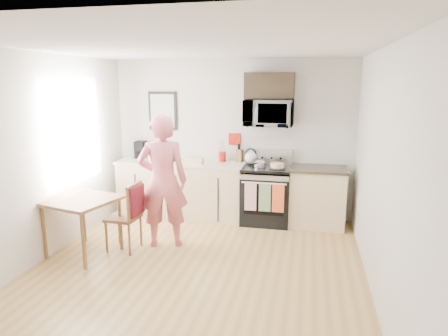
% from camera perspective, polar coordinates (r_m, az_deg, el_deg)
% --- Properties ---
extents(floor, '(4.60, 4.60, 0.00)m').
position_cam_1_polar(floor, '(4.93, -4.29, -14.81)').
color(floor, olive).
rests_on(floor, ground).
extents(back_wall, '(4.00, 0.04, 2.60)m').
position_cam_1_polar(back_wall, '(6.69, 1.12, 4.17)').
color(back_wall, beige).
rests_on(back_wall, floor).
extents(front_wall, '(4.00, 0.04, 2.60)m').
position_cam_1_polar(front_wall, '(2.48, -20.29, -10.85)').
color(front_wall, beige).
rests_on(front_wall, floor).
extents(left_wall, '(0.04, 4.60, 2.60)m').
position_cam_1_polar(left_wall, '(5.41, -25.29, 1.06)').
color(left_wall, beige).
rests_on(left_wall, floor).
extents(right_wall, '(0.04, 4.60, 2.60)m').
position_cam_1_polar(right_wall, '(4.37, 21.47, -1.04)').
color(right_wall, beige).
rests_on(right_wall, floor).
extents(ceiling, '(4.00, 4.60, 0.04)m').
position_cam_1_polar(ceiling, '(4.41, -4.85, 16.90)').
color(ceiling, silver).
rests_on(ceiling, back_wall).
extents(window, '(0.06, 1.40, 1.50)m').
position_cam_1_polar(window, '(6.00, -20.63, 4.86)').
color(window, white).
rests_on(window, left_wall).
extents(cabinet_left, '(2.10, 0.60, 0.90)m').
position_cam_1_polar(cabinet_left, '(6.78, -6.06, -3.13)').
color(cabinet_left, '#D6C289').
rests_on(cabinet_left, floor).
extents(countertop_left, '(2.14, 0.64, 0.04)m').
position_cam_1_polar(countertop_left, '(6.67, -6.15, 0.77)').
color(countertop_left, beige).
rests_on(countertop_left, cabinet_left).
extents(cabinet_right, '(0.84, 0.60, 0.90)m').
position_cam_1_polar(cabinet_right, '(6.46, 13.14, -4.17)').
color(cabinet_right, '#D6C289').
rests_on(cabinet_right, floor).
extents(countertop_right, '(0.88, 0.64, 0.04)m').
position_cam_1_polar(countertop_right, '(6.34, 13.34, -0.10)').
color(countertop_right, black).
rests_on(countertop_right, cabinet_right).
extents(range, '(0.76, 0.70, 1.16)m').
position_cam_1_polar(range, '(6.47, 6.03, -4.01)').
color(range, black).
rests_on(range, floor).
extents(microwave, '(0.76, 0.51, 0.42)m').
position_cam_1_polar(microwave, '(6.33, 6.40, 7.83)').
color(microwave, silver).
rests_on(microwave, back_wall).
extents(upper_cabinet, '(0.76, 0.35, 0.40)m').
position_cam_1_polar(upper_cabinet, '(6.36, 6.53, 11.63)').
color(upper_cabinet, black).
rests_on(upper_cabinet, back_wall).
extents(wall_art, '(0.50, 0.04, 0.65)m').
position_cam_1_polar(wall_art, '(6.95, -8.75, 8.07)').
color(wall_art, black).
rests_on(wall_art, back_wall).
extents(wall_trivet, '(0.20, 0.02, 0.20)m').
position_cam_1_polar(wall_trivet, '(6.67, 1.52, 4.14)').
color(wall_trivet, red).
rests_on(wall_trivet, back_wall).
extents(person, '(0.77, 0.62, 1.83)m').
position_cam_1_polar(person, '(5.47, -8.73, -1.90)').
color(person, '#C83751').
rests_on(person, floor).
extents(dining_table, '(0.85, 0.85, 0.76)m').
position_cam_1_polar(dining_table, '(5.50, -19.68, -5.04)').
color(dining_table, brown).
rests_on(dining_table, floor).
extents(chair, '(0.45, 0.41, 0.93)m').
position_cam_1_polar(chair, '(5.45, -13.06, -5.55)').
color(chair, brown).
rests_on(chair, floor).
extents(knife_block, '(0.11, 0.14, 0.20)m').
position_cam_1_polar(knife_block, '(6.61, 2.21, 1.80)').
color(knife_block, brown).
rests_on(knife_block, countertop_left).
extents(utensil_crock, '(0.13, 0.13, 0.39)m').
position_cam_1_polar(utensil_crock, '(6.61, -0.28, 2.27)').
color(utensil_crock, red).
rests_on(utensil_crock, countertop_left).
extents(fruit_bowl, '(0.25, 0.25, 0.09)m').
position_cam_1_polar(fruit_bowl, '(6.71, -6.97, 1.29)').
color(fruit_bowl, silver).
rests_on(fruit_bowl, countertop_left).
extents(milk_carton, '(0.11, 0.11, 0.25)m').
position_cam_1_polar(milk_carton, '(6.85, -10.30, 2.19)').
color(milk_carton, tan).
rests_on(milk_carton, countertop_left).
extents(coffee_maker, '(0.17, 0.25, 0.29)m').
position_cam_1_polar(coffee_maker, '(7.09, -11.87, 2.53)').
color(coffee_maker, black).
rests_on(coffee_maker, countertop_left).
extents(bread_bag, '(0.30, 0.14, 0.11)m').
position_cam_1_polar(bread_bag, '(6.44, -4.34, 1.05)').
color(bread_bag, tan).
rests_on(bread_bag, countertop_left).
extents(cake, '(0.26, 0.26, 0.09)m').
position_cam_1_polar(cake, '(6.21, 7.63, 0.29)').
color(cake, black).
rests_on(cake, range).
extents(kettle, '(0.20, 0.20, 0.26)m').
position_cam_1_polar(kettle, '(6.52, 3.86, 1.57)').
color(kettle, silver).
rests_on(kettle, range).
extents(pot, '(0.18, 0.29, 0.09)m').
position_cam_1_polar(pot, '(6.28, 5.09, 0.53)').
color(pot, silver).
rests_on(pot, range).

